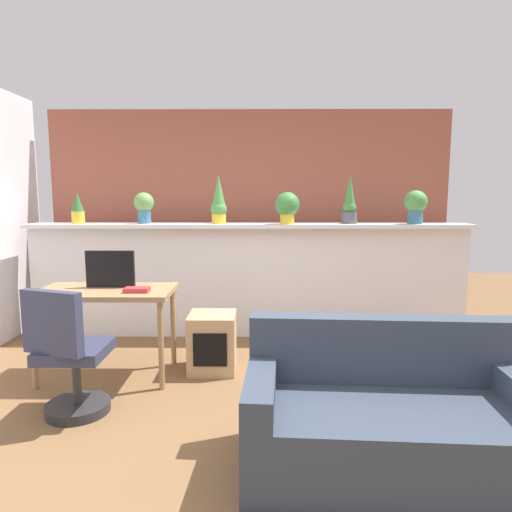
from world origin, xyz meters
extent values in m
plane|color=brown|center=(0.00, 0.00, 0.00)|extent=(12.00, 12.00, 0.00)
cube|color=silver|center=(0.00, 2.00, 0.59)|extent=(4.66, 0.16, 1.18)
cube|color=silver|center=(0.00, 1.96, 1.20)|extent=(4.66, 0.35, 0.04)
cube|color=#9E5442|center=(0.00, 2.60, 1.25)|extent=(4.66, 0.10, 2.50)
cylinder|color=gold|center=(-1.80, 1.97, 1.29)|extent=(0.13, 0.13, 0.13)
cone|color=#2D7033|center=(-1.80, 1.97, 1.45)|extent=(0.13, 0.13, 0.19)
cylinder|color=#386B84|center=(-1.11, 1.99, 1.29)|extent=(0.14, 0.14, 0.14)
sphere|color=#669E4C|center=(-1.11, 1.99, 1.44)|extent=(0.21, 0.21, 0.21)
cylinder|color=gold|center=(-0.32, 1.99, 1.27)|extent=(0.15, 0.15, 0.10)
sphere|color=#4C9347|center=(-0.32, 1.99, 1.37)|extent=(0.17, 0.17, 0.17)
cone|color=#4C9347|center=(-0.32, 1.99, 1.57)|extent=(0.15, 0.15, 0.33)
cylinder|color=gold|center=(0.41, 1.93, 1.27)|extent=(0.15, 0.15, 0.11)
sphere|color=#3D843D|center=(0.41, 1.93, 1.42)|extent=(0.25, 0.25, 0.25)
cylinder|color=#4C4C51|center=(1.07, 1.99, 1.28)|extent=(0.16, 0.16, 0.13)
sphere|color=#3D843D|center=(1.07, 1.99, 1.39)|extent=(0.14, 0.14, 0.14)
cone|color=#3D843D|center=(1.07, 1.99, 1.58)|extent=(0.12, 0.12, 0.32)
cylinder|color=#386B84|center=(1.74, 1.94, 1.29)|extent=(0.15, 0.15, 0.14)
sphere|color=#4C9347|center=(1.74, 1.94, 1.45)|extent=(0.23, 0.23, 0.23)
cylinder|color=#99754C|center=(-1.65, 0.60, 0.35)|extent=(0.04, 0.04, 0.71)
cylinder|color=#99754C|center=(-0.65, 0.60, 0.35)|extent=(0.04, 0.04, 0.71)
cylinder|color=#99754C|center=(-1.65, 1.10, 0.35)|extent=(0.04, 0.04, 0.71)
cylinder|color=#99754C|center=(-0.65, 1.10, 0.35)|extent=(0.04, 0.04, 0.71)
cube|color=#99754C|center=(-1.15, 0.85, 0.73)|extent=(1.10, 0.60, 0.04)
cube|color=black|center=(-1.13, 0.93, 0.90)|extent=(0.40, 0.04, 0.31)
cylinder|color=#262628|center=(-1.16, 0.21, 0.04)|extent=(0.44, 0.44, 0.07)
cylinder|color=#333333|center=(-1.16, 0.21, 0.24)|extent=(0.06, 0.06, 0.34)
cube|color=#2D334C|center=(-1.16, 0.21, 0.45)|extent=(0.44, 0.44, 0.08)
cube|color=#2D334C|center=(-1.23, 0.04, 0.70)|extent=(0.44, 0.21, 0.42)
cube|color=tan|center=(-0.29, 1.00, 0.25)|extent=(0.40, 0.40, 0.50)
cube|color=black|center=(-0.29, 0.81, 0.25)|extent=(0.28, 0.04, 0.28)
cube|color=#B22D33|center=(-0.87, 0.74, 0.77)|extent=(0.19, 0.11, 0.04)
cube|color=#333D4C|center=(0.82, -0.47, 0.20)|extent=(1.60, 0.86, 0.40)
cube|color=#333D4C|center=(0.84, -0.17, 0.60)|extent=(1.57, 0.26, 0.40)
cube|color=#333D4C|center=(0.12, -0.43, 0.48)|extent=(0.21, 0.77, 0.16)
camera|label=1|loc=(0.11, -2.77, 1.51)|focal=31.47mm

